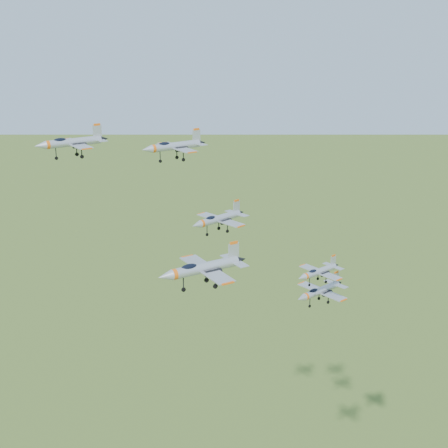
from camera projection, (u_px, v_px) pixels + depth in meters
jet_lead at (71, 142)px, 101.82m from camera, size 12.61×10.39×3.38m
jet_left_high at (174, 146)px, 103.66m from camera, size 12.16×10.02×3.25m
jet_right_high at (202, 268)px, 86.51m from camera, size 13.95×11.45×3.74m
jet_left_low at (218, 219)px, 111.51m from camera, size 12.58×10.59×3.38m
jet_right_low at (319, 272)px, 112.43m from camera, size 10.76×8.99×2.88m
jet_trail at (320, 291)px, 120.10m from camera, size 12.95×10.84×3.47m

